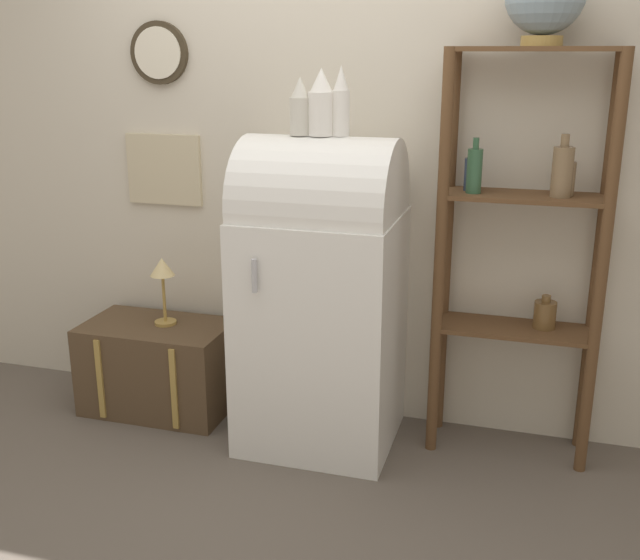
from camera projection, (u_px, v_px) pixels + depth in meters
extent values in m
plane|color=#60564C|center=(306.00, 460.00, 3.41)|extent=(12.00, 12.00, 0.00)
cube|color=beige|center=(341.00, 147.00, 3.54)|extent=(7.00, 0.05, 2.70)
cylinder|color=#382D1E|center=(159.00, 53.00, 3.62)|extent=(0.30, 0.03, 0.30)
cylinder|color=beige|center=(157.00, 53.00, 3.60)|extent=(0.24, 0.01, 0.24)
cube|color=#C6B793|center=(164.00, 170.00, 3.79)|extent=(0.40, 0.02, 0.35)
cube|color=white|center=(321.00, 331.00, 3.46)|extent=(0.70, 0.63, 1.09)
cylinder|color=white|center=(321.00, 204.00, 3.29)|extent=(0.68, 0.60, 0.60)
cylinder|color=#B7B7BC|center=(254.00, 276.00, 3.11)|extent=(0.02, 0.02, 0.14)
cube|color=brown|center=(158.00, 367.00, 3.85)|extent=(0.74, 0.43, 0.46)
cube|color=#AD8942|center=(100.00, 379.00, 3.70)|extent=(0.03, 0.01, 0.42)
cube|color=#AD8942|center=(174.00, 389.00, 3.59)|extent=(0.03, 0.01, 0.42)
cylinder|color=brown|center=(440.00, 263.00, 3.25)|extent=(0.05, 0.05, 1.81)
cylinder|color=brown|center=(602.00, 276.00, 3.07)|extent=(0.05, 0.05, 1.81)
cylinder|color=brown|center=(446.00, 250.00, 3.46)|extent=(0.05, 0.05, 1.81)
cylinder|color=brown|center=(598.00, 261.00, 3.28)|extent=(0.05, 0.05, 1.81)
cube|color=brown|center=(514.00, 329.00, 3.36)|extent=(0.69, 0.26, 0.02)
cube|color=brown|center=(525.00, 197.00, 3.18)|extent=(0.69, 0.26, 0.02)
cube|color=brown|center=(537.00, 49.00, 3.00)|extent=(0.69, 0.26, 0.02)
cylinder|color=#23334C|center=(472.00, 174.00, 3.24)|extent=(0.07, 0.07, 0.14)
cylinder|color=#23334C|center=(474.00, 154.00, 3.22)|extent=(0.03, 0.03, 0.04)
cylinder|color=#335B3D|center=(474.00, 171.00, 3.18)|extent=(0.07, 0.07, 0.19)
cylinder|color=#335B3D|center=(476.00, 143.00, 3.15)|extent=(0.03, 0.03, 0.05)
cylinder|color=#7F6647|center=(564.00, 178.00, 3.14)|extent=(0.09, 0.09, 0.14)
cylinder|color=#7F6647|center=(566.00, 157.00, 3.12)|extent=(0.04, 0.04, 0.04)
cylinder|color=#7F6647|center=(562.00, 172.00, 3.09)|extent=(0.09, 0.09, 0.21)
cylinder|color=#7F6647|center=(565.00, 140.00, 3.05)|extent=(0.03, 0.03, 0.05)
cylinder|color=brown|center=(545.00, 315.00, 3.33)|extent=(0.10, 0.10, 0.12)
cylinder|color=brown|center=(546.00, 299.00, 3.30)|extent=(0.04, 0.04, 0.03)
cylinder|color=#AD8942|center=(542.00, 41.00, 2.98)|extent=(0.16, 0.16, 0.04)
cylinder|color=beige|center=(300.00, 116.00, 3.20)|extent=(0.09, 0.09, 0.16)
cone|color=beige|center=(300.00, 87.00, 3.16)|extent=(0.08, 0.08, 0.09)
cylinder|color=white|center=(322.00, 114.00, 3.18)|extent=(0.11, 0.11, 0.18)
cone|color=white|center=(322.00, 80.00, 3.14)|extent=(0.10, 0.10, 0.10)
cylinder|color=white|center=(341.00, 113.00, 3.16)|extent=(0.07, 0.07, 0.19)
cone|color=white|center=(341.00, 78.00, 3.12)|extent=(0.06, 0.06, 0.10)
cylinder|color=#AD8942|center=(166.00, 322.00, 3.79)|extent=(0.11, 0.11, 0.02)
cylinder|color=#AD8942|center=(164.00, 298.00, 3.75)|extent=(0.02, 0.02, 0.24)
cone|color=#DBC184|center=(162.00, 267.00, 3.70)|extent=(0.12, 0.12, 0.09)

